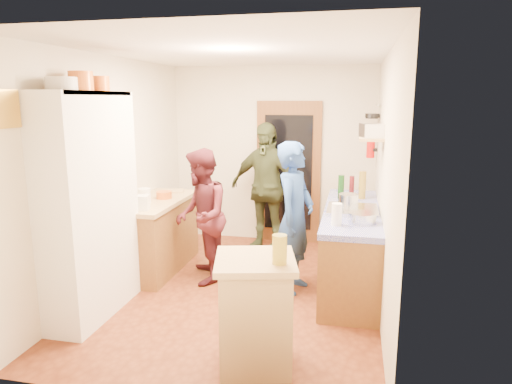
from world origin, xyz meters
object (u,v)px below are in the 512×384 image
(island_base, at_px, (255,315))
(person_hob, at_px, (296,218))
(right_counter_base, at_px, (351,248))
(person_back, at_px, (266,188))
(person_left, at_px, (204,215))
(hutch_body, at_px, (90,206))

(island_base, xyz_separation_m, person_hob, (0.13, 1.53, 0.41))
(island_base, bearing_deg, right_counter_base, 68.88)
(person_hob, height_order, person_back, person_back)
(person_left, bearing_deg, person_back, 137.14)
(right_counter_base, xyz_separation_m, island_base, (-0.73, -1.88, 0.01))
(island_base, bearing_deg, person_hob, 85.16)
(person_hob, relative_size, person_back, 0.92)
(person_hob, bearing_deg, person_left, 99.37)
(right_counter_base, relative_size, person_back, 1.21)
(person_back, bearing_deg, island_base, -65.56)
(right_counter_base, height_order, person_hob, person_hob)
(hutch_body, bearing_deg, person_back, 59.59)
(island_base, height_order, person_left, person_left)
(person_back, bearing_deg, hutch_body, -105.17)
(island_base, bearing_deg, person_left, 120.87)
(right_counter_base, distance_m, person_left, 1.76)
(person_hob, bearing_deg, right_counter_base, -44.51)
(person_left, xyz_separation_m, person_back, (0.52, 1.19, 0.12))
(hutch_body, height_order, person_left, hutch_body)
(hutch_body, xyz_separation_m, right_counter_base, (2.50, 1.30, -0.68))
(hutch_body, bearing_deg, person_hob, 26.43)
(island_base, height_order, person_back, person_back)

